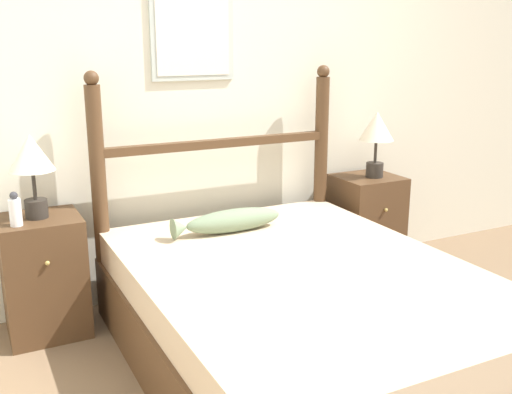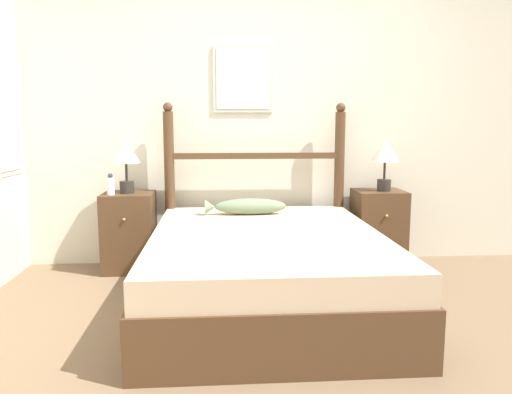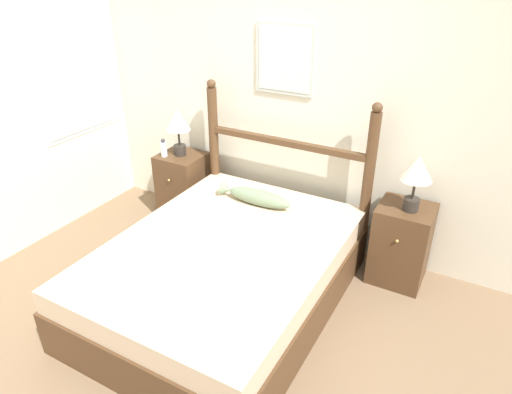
{
  "view_description": "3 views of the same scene",
  "coord_description": "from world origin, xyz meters",
  "px_view_note": "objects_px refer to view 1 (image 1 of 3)",
  "views": [
    {
      "loc": [
        -1.53,
        -1.7,
        1.56
      ],
      "look_at": [
        -0.17,
        1.0,
        0.75
      ],
      "focal_mm": 42.0,
      "sensor_mm": 36.0,
      "label": 1
    },
    {
      "loc": [
        -0.45,
        -2.66,
        1.22
      ],
      "look_at": [
        -0.18,
        0.9,
        0.69
      ],
      "focal_mm": 35.0,
      "sensor_mm": 36.0,
      "label": 2
    },
    {
      "loc": [
        1.38,
        -1.69,
        2.32
      ],
      "look_at": [
        -0.13,
        1.02,
        0.68
      ],
      "focal_mm": 32.0,
      "sensor_mm": 36.0,
      "label": 3
    }
  ],
  "objects_px": {
    "nightstand_right": "(366,223)",
    "fish_pillow": "(229,221)",
    "nightstand_left": "(44,276)",
    "table_lamp_right": "(377,131)",
    "table_lamp_left": "(32,159)",
    "bottle": "(15,211)",
    "bed": "(302,317)"
  },
  "relations": [
    {
      "from": "nightstand_right",
      "to": "fish_pillow",
      "type": "height_order",
      "value": "nightstand_right"
    },
    {
      "from": "nightstand_left",
      "to": "fish_pillow",
      "type": "bearing_deg",
      "value": -15.62
    },
    {
      "from": "table_lamp_right",
      "to": "table_lamp_left",
      "type": "bearing_deg",
      "value": 179.22
    },
    {
      "from": "nightstand_left",
      "to": "fish_pillow",
      "type": "relative_size",
      "value": 1.02
    },
    {
      "from": "bottle",
      "to": "nightstand_right",
      "type": "bearing_deg",
      "value": 2.58
    },
    {
      "from": "fish_pillow",
      "to": "bed",
      "type": "bearing_deg",
      "value": -81.65
    },
    {
      "from": "nightstand_left",
      "to": "nightstand_right",
      "type": "xyz_separation_m",
      "value": [
        2.12,
        0.0,
        0.0
      ]
    },
    {
      "from": "table_lamp_right",
      "to": "nightstand_right",
      "type": "bearing_deg",
      "value": 131.86
    },
    {
      "from": "bottle",
      "to": "table_lamp_right",
      "type": "bearing_deg",
      "value": 1.8
    },
    {
      "from": "table_lamp_right",
      "to": "fish_pillow",
      "type": "distance_m",
      "value": 1.27
    },
    {
      "from": "bed",
      "to": "bottle",
      "type": "height_order",
      "value": "bottle"
    },
    {
      "from": "table_lamp_right",
      "to": "fish_pillow",
      "type": "xyz_separation_m",
      "value": [
        -1.18,
        -0.24,
        -0.39
      ]
    },
    {
      "from": "table_lamp_left",
      "to": "bottle",
      "type": "relative_size",
      "value": 2.5
    },
    {
      "from": "nightstand_left",
      "to": "table_lamp_left",
      "type": "distance_m",
      "value": 0.64
    },
    {
      "from": "bed",
      "to": "bottle",
      "type": "distance_m",
      "value": 1.51
    },
    {
      "from": "table_lamp_left",
      "to": "table_lamp_right",
      "type": "distance_m",
      "value": 2.16
    },
    {
      "from": "nightstand_right",
      "to": "bottle",
      "type": "relative_size",
      "value": 3.73
    },
    {
      "from": "bottle",
      "to": "bed",
      "type": "bearing_deg",
      "value": -34.57
    },
    {
      "from": "bed",
      "to": "bottle",
      "type": "xyz_separation_m",
      "value": [
        -1.18,
        0.81,
        0.48
      ]
    },
    {
      "from": "table_lamp_right",
      "to": "fish_pillow",
      "type": "relative_size",
      "value": 0.68
    },
    {
      "from": "nightstand_right",
      "to": "table_lamp_right",
      "type": "bearing_deg",
      "value": -48.14
    },
    {
      "from": "bottle",
      "to": "nightstand_left",
      "type": "bearing_deg",
      "value": 41.12
    },
    {
      "from": "nightstand_left",
      "to": "bottle",
      "type": "bearing_deg",
      "value": -138.88
    },
    {
      "from": "bed",
      "to": "bottle",
      "type": "bearing_deg",
      "value": 145.43
    },
    {
      "from": "table_lamp_left",
      "to": "bottle",
      "type": "xyz_separation_m",
      "value": [
        -0.11,
        -0.1,
        -0.23
      ]
    },
    {
      "from": "nightstand_left",
      "to": "bottle",
      "type": "xyz_separation_m",
      "value": [
        -0.12,
        -0.1,
        0.41
      ]
    },
    {
      "from": "table_lamp_right",
      "to": "bottle",
      "type": "height_order",
      "value": "table_lamp_right"
    },
    {
      "from": "nightstand_right",
      "to": "table_lamp_left",
      "type": "xyz_separation_m",
      "value": [
        -2.13,
        -0.0,
        0.64
      ]
    },
    {
      "from": "bed",
      "to": "table_lamp_right",
      "type": "height_order",
      "value": "table_lamp_right"
    },
    {
      "from": "fish_pillow",
      "to": "table_lamp_right",
      "type": "bearing_deg",
      "value": 11.52
    },
    {
      "from": "nightstand_left",
      "to": "table_lamp_right",
      "type": "height_order",
      "value": "table_lamp_right"
    },
    {
      "from": "nightstand_right",
      "to": "fish_pillow",
      "type": "relative_size",
      "value": 1.02
    }
  ]
}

